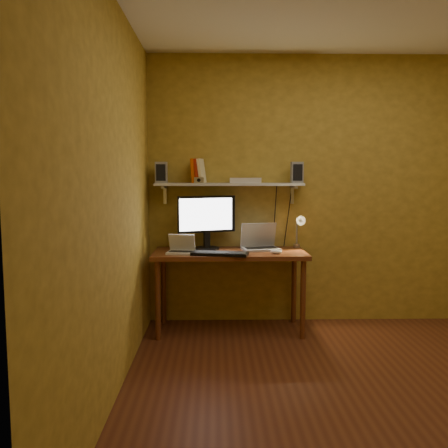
{
  "coord_description": "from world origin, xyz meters",
  "views": [
    {
      "loc": [
        -1.05,
        -3.03,
        1.46
      ],
      "look_at": [
        -0.97,
        1.18,
        1.01
      ],
      "focal_mm": 38.0,
      "sensor_mm": 36.0,
      "label": 1
    }
  ],
  "objects_px": {
    "netbook": "(181,248)",
    "desk_lamp": "(299,227)",
    "laptop": "(260,242)",
    "speaker_left": "(161,173)",
    "wall_shelf": "(229,185)",
    "router": "(246,180)",
    "mouse": "(276,252)",
    "desk": "(230,260)",
    "speaker_right": "(297,172)",
    "keyboard": "(220,254)",
    "monitor": "(207,219)",
    "shelf_camera": "(199,180)"
  },
  "relations": [
    {
      "from": "netbook",
      "to": "desk_lamp",
      "type": "distance_m",
      "value": 1.13
    },
    {
      "from": "laptop",
      "to": "speaker_left",
      "type": "xyz_separation_m",
      "value": [
        -0.93,
        0.07,
        0.66
      ]
    },
    {
      "from": "desk_lamp",
      "to": "wall_shelf",
      "type": "bearing_deg",
      "value": 174.12
    },
    {
      "from": "desk_lamp",
      "to": "router",
      "type": "relative_size",
      "value": 1.28
    },
    {
      "from": "netbook",
      "to": "mouse",
      "type": "height_order",
      "value": "netbook"
    },
    {
      "from": "wall_shelf",
      "to": "speaker_left",
      "type": "bearing_deg",
      "value": -178.62
    },
    {
      "from": "mouse",
      "to": "desk",
      "type": "bearing_deg",
      "value": 176.04
    },
    {
      "from": "desk",
      "to": "speaker_right",
      "type": "relative_size",
      "value": 7.07
    },
    {
      "from": "laptop",
      "to": "netbook",
      "type": "relative_size",
      "value": 1.45
    },
    {
      "from": "desk_lamp",
      "to": "keyboard",
      "type": "bearing_deg",
      "value": -156.25
    },
    {
      "from": "speaker_right",
      "to": "router",
      "type": "xyz_separation_m",
      "value": [
        -0.48,
        0.0,
        -0.07
      ]
    },
    {
      "from": "monitor",
      "to": "speaker_left",
      "type": "distance_m",
      "value": 0.61
    },
    {
      "from": "monitor",
      "to": "shelf_camera",
      "type": "relative_size",
      "value": 5.8
    },
    {
      "from": "desk",
      "to": "router",
      "type": "relative_size",
      "value": 4.77
    },
    {
      "from": "desk_lamp",
      "to": "shelf_camera",
      "type": "distance_m",
      "value": 1.04
    },
    {
      "from": "keyboard",
      "to": "router",
      "type": "height_order",
      "value": "router"
    },
    {
      "from": "laptop",
      "to": "desk_lamp",
      "type": "height_order",
      "value": "desk_lamp"
    },
    {
      "from": "desk_lamp",
      "to": "laptop",
      "type": "bearing_deg",
      "value": -177.57
    },
    {
      "from": "monitor",
      "to": "mouse",
      "type": "distance_m",
      "value": 0.73
    },
    {
      "from": "wall_shelf",
      "to": "mouse",
      "type": "height_order",
      "value": "wall_shelf"
    },
    {
      "from": "netbook",
      "to": "desk",
      "type": "bearing_deg",
      "value": 23.14
    },
    {
      "from": "monitor",
      "to": "shelf_camera",
      "type": "height_order",
      "value": "shelf_camera"
    },
    {
      "from": "router",
      "to": "keyboard",
      "type": "bearing_deg",
      "value": -122.91
    },
    {
      "from": "router",
      "to": "netbook",
      "type": "bearing_deg",
      "value": -154.15
    },
    {
      "from": "desk",
      "to": "monitor",
      "type": "xyz_separation_m",
      "value": [
        -0.21,
        0.13,
        0.37
      ]
    },
    {
      "from": "monitor",
      "to": "keyboard",
      "type": "bearing_deg",
      "value": -89.28
    },
    {
      "from": "wall_shelf",
      "to": "laptop",
      "type": "xyz_separation_m",
      "value": [
        0.29,
        -0.08,
        -0.54
      ]
    },
    {
      "from": "desk_lamp",
      "to": "router",
      "type": "bearing_deg",
      "value": 173.31
    },
    {
      "from": "speaker_left",
      "to": "shelf_camera",
      "type": "relative_size",
      "value": 2.11
    },
    {
      "from": "desk",
      "to": "mouse",
      "type": "distance_m",
      "value": 0.45
    },
    {
      "from": "mouse",
      "to": "speaker_right",
      "type": "bearing_deg",
      "value": 71.31
    },
    {
      "from": "desk_lamp",
      "to": "router",
      "type": "xyz_separation_m",
      "value": [
        -0.5,
        0.06,
        0.44
      ]
    },
    {
      "from": "mouse",
      "to": "keyboard",
      "type": "bearing_deg",
      "value": -157.5
    },
    {
      "from": "laptop",
      "to": "keyboard",
      "type": "xyz_separation_m",
      "value": [
        -0.38,
        -0.32,
        -0.05
      ]
    },
    {
      "from": "desk_lamp",
      "to": "speaker_left",
      "type": "distance_m",
      "value": 1.4
    },
    {
      "from": "wall_shelf",
      "to": "desk_lamp",
      "type": "xyz_separation_m",
      "value": [
        0.66,
        -0.07,
        -0.4
      ]
    },
    {
      "from": "speaker_right",
      "to": "shelf_camera",
      "type": "relative_size",
      "value": 2.13
    },
    {
      "from": "wall_shelf",
      "to": "speaker_right",
      "type": "distance_m",
      "value": 0.65
    },
    {
      "from": "laptop",
      "to": "speaker_left",
      "type": "relative_size",
      "value": 1.92
    },
    {
      "from": "keyboard",
      "to": "shelf_camera",
      "type": "height_order",
      "value": "shelf_camera"
    },
    {
      "from": "wall_shelf",
      "to": "mouse",
      "type": "xyz_separation_m",
      "value": [
        0.41,
        -0.34,
        -0.59
      ]
    },
    {
      "from": "monitor",
      "to": "speaker_right",
      "type": "relative_size",
      "value": 2.73
    },
    {
      "from": "monitor",
      "to": "router",
      "type": "bearing_deg",
      "value": -9.98
    },
    {
      "from": "laptop",
      "to": "netbook",
      "type": "height_order",
      "value": "laptop"
    },
    {
      "from": "wall_shelf",
      "to": "keyboard",
      "type": "bearing_deg",
      "value": -103.31
    },
    {
      "from": "wall_shelf",
      "to": "desk_lamp",
      "type": "height_order",
      "value": "wall_shelf"
    },
    {
      "from": "desk",
      "to": "wall_shelf",
      "type": "height_order",
      "value": "wall_shelf"
    },
    {
      "from": "monitor",
      "to": "desk",
      "type": "bearing_deg",
      "value": -49.53
    },
    {
      "from": "desk_lamp",
      "to": "mouse",
      "type": "bearing_deg",
      "value": -132.2
    },
    {
      "from": "keyboard",
      "to": "mouse",
      "type": "distance_m",
      "value": 0.51
    }
  ]
}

